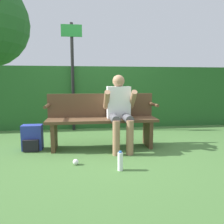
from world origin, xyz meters
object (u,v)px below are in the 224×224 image
object	(u,v)px
park_bench	(102,119)
parked_car	(152,88)
backpack	(32,138)
person_seated	(120,108)
signpost	(73,69)
water_bottle	(120,161)

from	to	relation	value
park_bench	parked_car	bearing A→B (deg)	67.44
park_bench	backpack	size ratio (longest dim) A/B	4.43
person_seated	parked_car	bearing A→B (deg)	69.21
backpack	parked_car	bearing A→B (deg)	61.73
person_seated	signpost	bearing A→B (deg)	118.05
water_bottle	parked_car	bearing A→B (deg)	70.20
park_bench	water_bottle	bearing A→B (deg)	-82.38
signpost	parked_car	world-z (taller)	signpost
park_bench	backpack	bearing A→B (deg)	-178.98
water_bottle	park_bench	bearing A→B (deg)	97.62
park_bench	backpack	world-z (taller)	park_bench
backpack	park_bench	bearing A→B (deg)	1.02
park_bench	person_seated	size ratio (longest dim) A/B	1.49
person_seated	water_bottle	bearing A→B (deg)	-98.87
park_bench	parked_car	distance (m)	9.95
water_bottle	parked_car	world-z (taller)	parked_car
backpack	water_bottle	distance (m)	1.63
signpost	person_seated	bearing A→B (deg)	-61.95
water_bottle	parked_car	xyz separation A→B (m)	(3.68, 10.22, 0.56)
parked_car	backpack	bearing A→B (deg)	-103.65
backpack	signpost	size ratio (longest dim) A/B	0.17
person_seated	backpack	distance (m)	1.50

